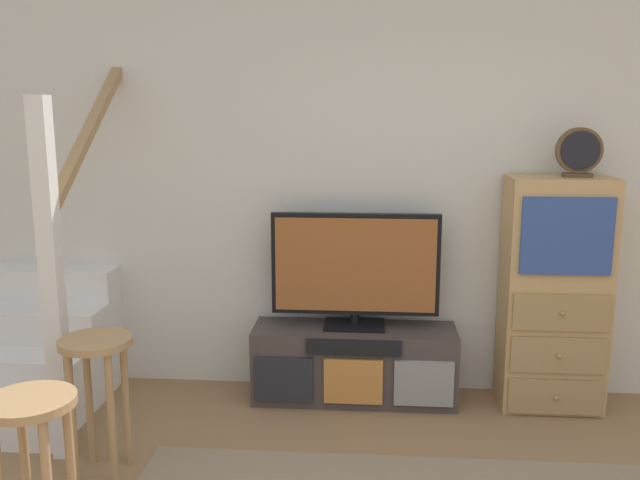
% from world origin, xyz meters
% --- Properties ---
extents(back_wall, '(6.40, 0.12, 2.70)m').
position_xyz_m(back_wall, '(0.00, 2.46, 1.35)').
color(back_wall, beige).
rests_on(back_wall, ground_plane).
extents(media_console, '(1.22, 0.38, 0.45)m').
position_xyz_m(media_console, '(-0.30, 2.19, 0.22)').
color(media_console, '#423833').
rests_on(media_console, ground_plane).
extents(television, '(0.99, 0.22, 0.69)m').
position_xyz_m(television, '(-0.30, 2.22, 0.82)').
color(television, black).
rests_on(television, media_console).
extents(side_cabinet, '(0.58, 0.38, 1.36)m').
position_xyz_m(side_cabinet, '(0.85, 2.20, 0.68)').
color(side_cabinet, tan).
rests_on(side_cabinet, ground_plane).
extents(desk_clock, '(0.25, 0.08, 0.28)m').
position_xyz_m(desk_clock, '(0.93, 2.19, 1.50)').
color(desk_clock, '#4C3823').
rests_on(desk_clock, side_cabinet).
extents(staircase, '(1.00, 1.36, 2.20)m').
position_xyz_m(staircase, '(-2.24, 2.20, 0.37)').
color(staircase, silver).
rests_on(staircase, ground_plane).
extents(bar_stool_near, '(0.34, 0.34, 0.68)m').
position_xyz_m(bar_stool_near, '(-1.47, 0.61, 0.51)').
color(bar_stool_near, '#A37A4C').
rests_on(bar_stool_near, ground_plane).
extents(bar_stool_far, '(0.34, 0.34, 0.68)m').
position_xyz_m(bar_stool_far, '(-1.49, 1.25, 0.51)').
color(bar_stool_far, '#A37A4C').
rests_on(bar_stool_far, ground_plane).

